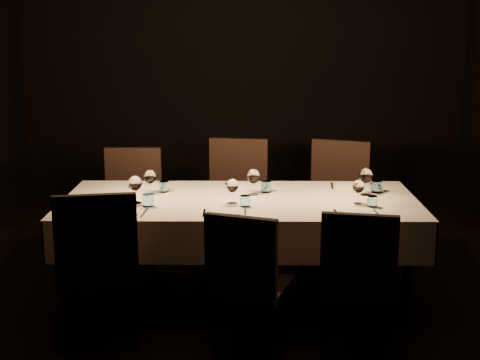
{
  "coord_description": "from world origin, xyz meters",
  "views": [
    {
      "loc": [
        0.04,
        -4.6,
        1.97
      ],
      "look_at": [
        0.0,
        0.0,
        0.9
      ],
      "focal_mm": 50.0,
      "sensor_mm": 36.0,
      "label": 1
    }
  ],
  "objects_px": {
    "chair_far_center": "(236,196)",
    "chair_far_right": "(336,198)",
    "chair_near_right": "(358,275)",
    "chair_far_left": "(132,202)",
    "chair_near_center": "(247,277)",
    "dining_table": "(240,209)",
    "chair_near_left": "(98,262)"
  },
  "relations": [
    {
      "from": "chair_far_left",
      "to": "chair_far_center",
      "type": "height_order",
      "value": "chair_far_center"
    },
    {
      "from": "dining_table",
      "to": "chair_near_left",
      "type": "height_order",
      "value": "chair_near_left"
    },
    {
      "from": "chair_near_right",
      "to": "chair_far_right",
      "type": "bearing_deg",
      "value": -81.96
    },
    {
      "from": "chair_near_center",
      "to": "chair_far_right",
      "type": "relative_size",
      "value": 0.88
    },
    {
      "from": "chair_far_left",
      "to": "chair_far_right",
      "type": "distance_m",
      "value": 1.7
    },
    {
      "from": "chair_far_right",
      "to": "chair_near_left",
      "type": "bearing_deg",
      "value": -117.57
    },
    {
      "from": "chair_far_right",
      "to": "chair_far_center",
      "type": "bearing_deg",
      "value": -163.62
    },
    {
      "from": "chair_near_left",
      "to": "chair_far_center",
      "type": "xyz_separation_m",
      "value": [
        0.83,
        1.58,
        0.01
      ]
    },
    {
      "from": "dining_table",
      "to": "chair_near_left",
      "type": "distance_m",
      "value": 1.14
    },
    {
      "from": "chair_near_center",
      "to": "chair_far_left",
      "type": "xyz_separation_m",
      "value": [
        -0.95,
        1.59,
        0.03
      ]
    },
    {
      "from": "dining_table",
      "to": "chair_near_right",
      "type": "height_order",
      "value": "chair_near_right"
    },
    {
      "from": "dining_table",
      "to": "chair_near_center",
      "type": "bearing_deg",
      "value": -86.8
    },
    {
      "from": "dining_table",
      "to": "chair_near_right",
      "type": "distance_m",
      "value": 1.12
    },
    {
      "from": "chair_far_center",
      "to": "chair_far_right",
      "type": "relative_size",
      "value": 1.01
    },
    {
      "from": "chair_near_left",
      "to": "chair_far_center",
      "type": "distance_m",
      "value": 1.79
    },
    {
      "from": "chair_far_center",
      "to": "chair_near_left",
      "type": "bearing_deg",
      "value": -110.01
    },
    {
      "from": "chair_near_right",
      "to": "chair_far_left",
      "type": "height_order",
      "value": "chair_far_left"
    },
    {
      "from": "chair_near_right",
      "to": "chair_near_center",
      "type": "bearing_deg",
      "value": 12.16
    },
    {
      "from": "chair_near_left",
      "to": "chair_near_right",
      "type": "xyz_separation_m",
      "value": [
        1.58,
        -0.11,
        -0.04
      ]
    },
    {
      "from": "chair_near_left",
      "to": "chair_near_right",
      "type": "bearing_deg",
      "value": 165.33
    },
    {
      "from": "dining_table",
      "to": "chair_far_center",
      "type": "height_order",
      "value": "chair_far_center"
    },
    {
      "from": "chair_far_center",
      "to": "dining_table",
      "type": "bearing_deg",
      "value": -79.85
    },
    {
      "from": "chair_far_center",
      "to": "chair_far_right",
      "type": "xyz_separation_m",
      "value": [
        0.84,
        -0.05,
        -0.0
      ]
    },
    {
      "from": "dining_table",
      "to": "chair_near_right",
      "type": "relative_size",
      "value": 2.73
    },
    {
      "from": "chair_near_left",
      "to": "chair_far_left",
      "type": "bearing_deg",
      "value": -99.41
    },
    {
      "from": "chair_far_left",
      "to": "chair_far_right",
      "type": "relative_size",
      "value": 0.95
    },
    {
      "from": "chair_near_right",
      "to": "chair_far_right",
      "type": "distance_m",
      "value": 1.64
    },
    {
      "from": "chair_near_right",
      "to": "chair_far_right",
      "type": "relative_size",
      "value": 0.9
    },
    {
      "from": "dining_table",
      "to": "chair_far_center",
      "type": "relative_size",
      "value": 2.44
    },
    {
      "from": "chair_near_right",
      "to": "chair_far_center",
      "type": "relative_size",
      "value": 0.89
    },
    {
      "from": "chair_far_right",
      "to": "dining_table",
      "type": "bearing_deg",
      "value": -115.18
    },
    {
      "from": "chair_near_left",
      "to": "chair_near_right",
      "type": "relative_size",
      "value": 1.1
    }
  ]
}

